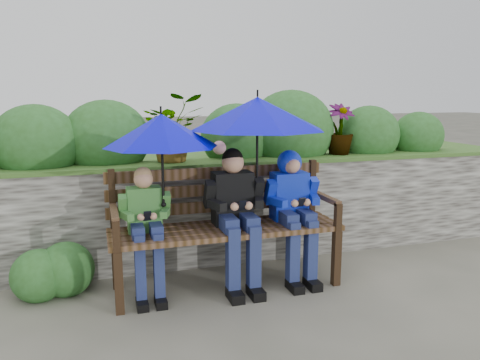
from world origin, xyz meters
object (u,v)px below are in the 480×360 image
object	(u,v)px
boy_left	(146,223)
boy_middle	(236,210)
park_bench	(224,218)
umbrella_left	(161,131)
boy_right	(293,202)
umbrella_right	(257,114)

from	to	relation	value
boy_left	boy_middle	xyz separation A→B (m)	(0.77, -0.01, 0.06)
park_bench	umbrella_left	size ratio (longest dim) A/B	2.16
boy_right	umbrella_left	bearing A→B (deg)	-179.72
boy_left	umbrella_right	bearing A→B (deg)	1.61
boy_right	umbrella_right	distance (m)	0.87
boy_middle	umbrella_right	size ratio (longest dim) A/B	1.03
park_bench	boy_middle	xyz separation A→B (m)	(0.08, -0.10, 0.10)
boy_middle	park_bench	bearing A→B (deg)	128.00
park_bench	boy_left	bearing A→B (deg)	-172.76
boy_left	boy_right	size ratio (longest dim) A/B	0.93
park_bench	umbrella_right	bearing A→B (deg)	-11.89
boy_middle	boy_right	world-z (taller)	boy_middle
boy_middle	boy_right	xyz separation A→B (m)	(0.55, 0.02, 0.03)
park_bench	umbrella_left	xyz separation A→B (m)	(-0.54, -0.09, 0.80)
umbrella_left	umbrella_right	xyz separation A→B (m)	(0.83, 0.03, 0.12)
boy_left	umbrella_right	distance (m)	1.32
umbrella_left	boy_left	bearing A→B (deg)	179.16
park_bench	boy_middle	world-z (taller)	boy_middle
boy_left	boy_middle	bearing A→B (deg)	-1.01
boy_left	boy_right	world-z (taller)	boy_right
boy_middle	boy_right	size ratio (longest dim) A/B	1.03
boy_right	umbrella_left	xyz separation A→B (m)	(-1.17, -0.01, 0.68)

